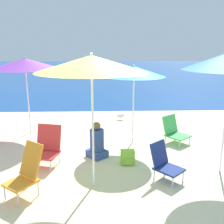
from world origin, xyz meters
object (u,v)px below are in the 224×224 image
(seagull, at_px, (121,116))
(beach_chair_orange, at_px, (27,170))
(beach_umbrella_teal, at_px, (134,71))
(beach_umbrella_lime, at_px, (92,64))
(beach_chair_navy, at_px, (164,162))
(beach_chair_red, at_px, (47,146))
(backpack_lime, at_px, (128,157))
(beach_umbrella_purple, at_px, (25,64))
(beach_chair_green, at_px, (174,130))
(person_seated_near, at_px, (97,143))

(seagull, bearing_deg, beach_chair_orange, -112.71)
(beach_umbrella_teal, xyz_separation_m, beach_umbrella_lime, (-0.94, -2.08, 0.30))
(beach_chair_orange, relative_size, seagull, 3.21)
(beach_umbrella_lime, height_order, beach_chair_orange, beach_umbrella_lime)
(beach_chair_orange, relative_size, beach_chair_navy, 1.26)
(beach_chair_red, height_order, seagull, beach_chair_red)
(backpack_lime, distance_m, seagull, 3.40)
(beach_umbrella_teal, bearing_deg, beach_umbrella_purple, 162.97)
(beach_umbrella_purple, bearing_deg, beach_chair_red, -65.73)
(beach_chair_green, xyz_separation_m, beach_chair_red, (-3.01, -1.19, 0.10))
(backpack_lime, bearing_deg, beach_chair_navy, -44.83)
(beach_umbrella_teal, distance_m, beach_chair_orange, 3.38)
(beach_umbrella_purple, distance_m, beach_chair_red, 2.75)
(beach_umbrella_lime, relative_size, beach_chair_navy, 3.37)
(beach_umbrella_teal, xyz_separation_m, beach_umbrella_purple, (-2.87, 0.88, 0.14))
(beach_chair_green, height_order, beach_chair_red, beach_chair_red)
(beach_umbrella_lime, relative_size, backpack_lime, 7.48)
(beach_chair_green, height_order, seagull, beach_chair_green)
(beach_umbrella_teal, height_order, beach_chair_navy, beach_umbrella_teal)
(beach_chair_navy, distance_m, seagull, 4.05)
(beach_chair_navy, bearing_deg, beach_umbrella_purple, 98.09)
(beach_umbrella_purple, xyz_separation_m, beach_chair_red, (0.93, -2.07, -1.56))
(beach_umbrella_purple, distance_m, beach_chair_green, 4.37)
(beach_umbrella_lime, height_order, beach_umbrella_purple, beach_umbrella_lime)
(beach_umbrella_purple, bearing_deg, person_seated_near, -41.70)
(beach_umbrella_teal, xyz_separation_m, backpack_lime, (-0.25, -1.26, -1.68))
(beach_chair_navy, xyz_separation_m, backpack_lime, (-0.62, 0.62, -0.18))
(beach_chair_green, xyz_separation_m, beach_chair_orange, (-3.10, -2.32, 0.12))
(beach_chair_green, relative_size, beach_chair_navy, 1.15)
(beach_chair_orange, bearing_deg, beach_chair_green, 73.65)
(beach_chair_orange, xyz_separation_m, beach_chair_red, (0.09, 1.13, -0.02))
(beach_umbrella_teal, xyz_separation_m, beach_chair_navy, (0.37, -1.88, -1.50))
(beach_chair_navy, bearing_deg, beach_chair_green, 27.76)
(beach_chair_red, height_order, person_seated_near, beach_chair_red)
(beach_chair_red, distance_m, beach_chair_navy, 2.40)
(beach_umbrella_teal, relative_size, beach_chair_green, 2.55)
(beach_umbrella_purple, distance_m, person_seated_near, 3.10)
(beach_chair_red, distance_m, backpack_lime, 1.70)
(beach_umbrella_lime, distance_m, seagull, 4.73)
(backpack_lime, relative_size, seagull, 1.15)
(beach_chair_green, relative_size, seagull, 2.92)
(beach_umbrella_teal, height_order, beach_chair_orange, beach_umbrella_teal)
(beach_chair_orange, bearing_deg, beach_umbrella_teal, 85.75)
(beach_umbrella_teal, bearing_deg, person_seated_near, -136.10)
(beach_umbrella_lime, bearing_deg, seagull, 79.52)
(person_seated_near, xyz_separation_m, backpack_lime, (0.65, -0.39, -0.18))
(beach_chair_red, relative_size, person_seated_near, 1.01)
(beach_umbrella_lime, height_order, person_seated_near, beach_umbrella_lime)
(beach_umbrella_purple, xyz_separation_m, beach_chair_orange, (0.85, -3.20, -1.54))
(beach_umbrella_purple, distance_m, backpack_lime, 3.84)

